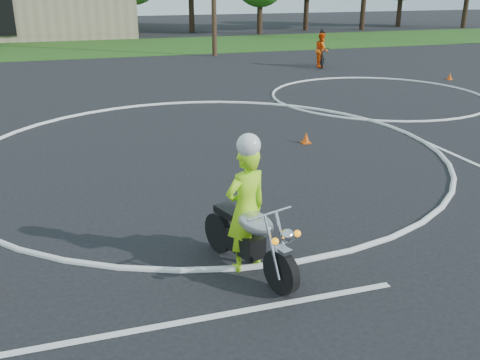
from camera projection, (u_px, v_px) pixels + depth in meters
name	position (u px, v px, depth m)	size (l,w,h in m)	color
ground	(241.00, 194.00, 11.10)	(120.00, 120.00, 0.00)	black
grass_strip	(118.00, 47.00, 35.22)	(120.00, 10.00, 0.02)	#1E4714
course_markings	(267.00, 132.00, 15.60)	(19.05, 19.05, 0.12)	silver
primary_motorcycle	(250.00, 238.00, 7.99)	(0.95, 2.14, 1.16)	black
rider_primary_grp	(246.00, 205.00, 7.94)	(0.83, 0.67, 2.16)	#A6F319
rider_second_grp	(322.00, 54.00, 27.10)	(1.34, 2.08, 1.89)	black
traffic_cones	(381.00, 127.00, 15.68)	(23.68, 13.00, 0.30)	#DF4D0B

